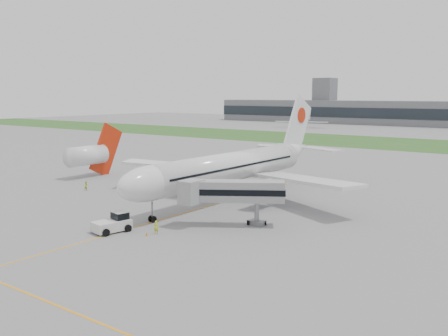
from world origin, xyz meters
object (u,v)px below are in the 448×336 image
Objects in this scene: neighbor_aircraft at (89,155)px; jet_bridge at (230,192)px; ground_crew_near at (156,227)px; pushback_tug at (114,223)px; airliner at (234,166)px.

jet_bridge is at bearing -18.31° from neighbor_aircraft.
neighbor_aircraft reaches higher than ground_crew_near.
pushback_tug is 46.11m from neighbor_aircraft.
airliner is 38.39m from neighbor_aircraft.
neighbor_aircraft is at bearing -61.52° from ground_crew_near.
airliner is 3.62× the size of neighbor_aircraft.
pushback_tug is 0.41× the size of jet_bridge.
neighbor_aircraft is at bearing 156.92° from pushback_tug.
airliner is at bearing -111.51° from ground_crew_near.
airliner reaches higher than neighbor_aircraft.
airliner is 24.79m from ground_crew_near.
jet_bridge reaches higher than ground_crew_near.
ground_crew_near is (5.30, 2.38, -0.25)m from pushback_tug.
pushback_tug is 0.35× the size of neighbor_aircraft.
ground_crew_near is (4.61, -23.88, -4.79)m from airliner.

